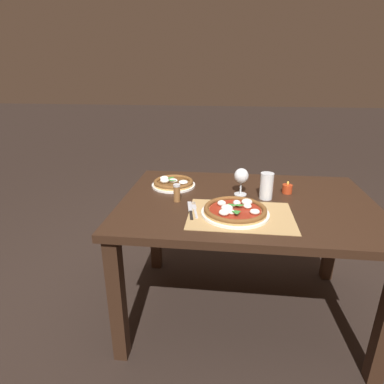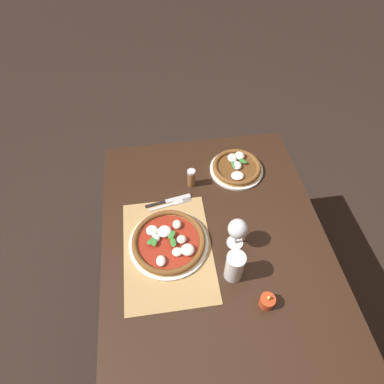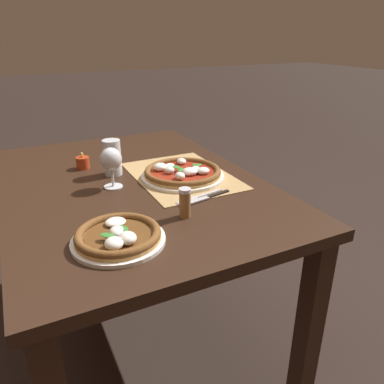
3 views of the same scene
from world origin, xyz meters
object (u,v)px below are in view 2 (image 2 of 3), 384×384
fork (171,204)px  votive_candle (267,302)px  knife (168,201)px  pizza_far (237,167)px  pizza_near (169,241)px  pepper_shaker (191,178)px  pint_glass (234,267)px  wine_glass (238,230)px

fork → votive_candle: votive_candle is taller
fork → knife: knife is taller
pizza_far → pizza_near: bearing=-45.2°
pizza_far → knife: (0.15, -0.35, -0.01)m
pizza_near → pizza_far: 0.52m
fork → votive_candle: bearing=31.3°
pizza_near → pepper_shaker: bearing=156.1°
fork → pepper_shaker: 0.16m
pint_glass → pepper_shaker: size_ratio=1.49×
pizza_far → votive_candle: votive_candle is taller
pizza_far → pint_glass: pint_glass is taller
pizza_far → fork: pizza_far is taller
votive_candle → pepper_shaker: bearing=-162.2°
wine_glass → votive_candle: bearing=12.2°
fork → pepper_shaker: pepper_shaker is taller
wine_glass → knife: 0.38m
pint_glass → knife: (-0.39, -0.22, -0.06)m
knife → pepper_shaker: 0.15m
pizza_near → knife: bearing=175.6°
pizza_near → votive_candle: size_ratio=4.60×
pizza_near → wine_glass: size_ratio=2.14×
pizza_near → fork: size_ratio=1.66×
wine_glass → pint_glass: bearing=-16.2°
wine_glass → fork: wine_glass is taller
pizza_near → wine_glass: wine_glass is taller
pepper_shaker → knife: bearing=-53.9°
wine_glass → knife: size_ratio=0.72×
pepper_shaker → votive_candle: bearing=17.8°
fork → knife: 0.02m
wine_glass → pint_glass: size_ratio=1.07×
pint_glass → pepper_shaker: 0.49m
knife → pepper_shaker: bearing=126.1°
pizza_far → fork: bearing=-63.8°
pizza_near → pizza_far: pizza_near is taller
fork → wine_glass: bearing=46.6°
wine_glass → votive_candle: 0.28m
knife → pepper_shaker: pepper_shaker is taller
fork → pepper_shaker: bearing=134.7°
pint_glass → fork: size_ratio=0.73×
fork → pizza_far: bearing=116.2°
pint_glass → fork: pint_glass is taller
pizza_far → knife: size_ratio=1.23×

